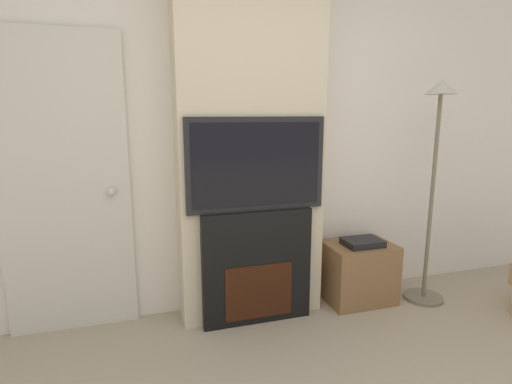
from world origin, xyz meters
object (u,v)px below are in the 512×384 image
at_px(fireplace, 256,266).
at_px(floor_lamp, 435,162).
at_px(television, 256,164).
at_px(media_stand, 358,271).

bearing_deg(fireplace, floor_lamp, -3.49).
xyz_separation_m(television, media_stand, (0.86, 0.06, -0.89)).
bearing_deg(floor_lamp, television, 176.60).
bearing_deg(media_stand, television, -176.03).
relative_size(fireplace, media_stand, 1.57).
xyz_separation_m(television, floor_lamp, (1.38, -0.08, -0.02)).
bearing_deg(floor_lamp, media_stand, 164.67).
distance_m(television, media_stand, 1.24).
relative_size(floor_lamp, media_stand, 3.27).
height_order(fireplace, media_stand, fireplace).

